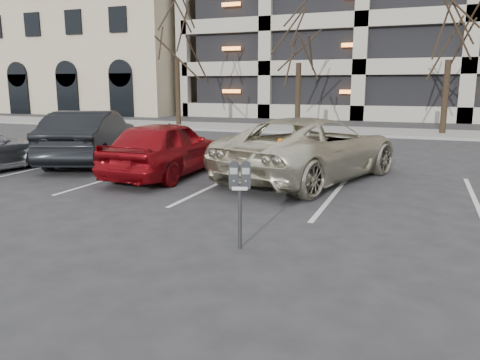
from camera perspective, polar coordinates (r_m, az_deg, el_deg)
The scene contains 11 objects.
ground at distance 8.81m, azimuth 0.06°, elevation -3.80°, with size 140.00×140.00×0.00m, color #28282B.
sidewalk at distance 24.23m, azimuth 13.90°, elevation 5.78°, with size 80.00×4.00×0.12m, color gray.
stall_lines at distance 11.40m, azimuth -2.34°, elevation -0.26°, with size 16.90×5.20×0.00m.
office_building at distance 49.24m, azimuth -18.94°, elevation 16.90°, with size 26.00×16.20×15.00m.
tree_a at distance 27.53m, azimuth -7.82°, elevation 19.36°, with size 3.74×3.74×8.51m.
tree_b at distance 24.89m, azimuth 7.29°, elevation 18.77°, with size 3.37×3.37×7.65m.
tree_c at distance 24.17m, azimuth 24.50°, elevation 18.22°, with size 3.39×3.39×7.71m.
parking_meter at distance 6.59m, azimuth -0.02°, elevation -0.45°, with size 0.34×0.22×1.25m.
suv_silver at distance 11.82m, azimuth 8.68°, elevation 3.83°, with size 4.22×6.12×1.56m.
car_red at distance 12.23m, azimuth -9.00°, elevation 3.86°, with size 1.73×4.29×1.46m, color maroon.
car_dark at distance 14.89m, azimuth -17.73°, elevation 5.03°, with size 1.68×4.81×1.58m, color black.
Camera 1 is at (3.06, -7.93, 2.32)m, focal length 35.00 mm.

